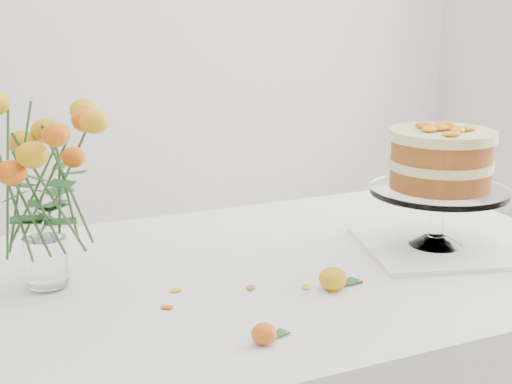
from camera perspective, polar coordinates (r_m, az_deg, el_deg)
table at (r=1.59m, az=2.11°, el=-8.53°), size 1.43×0.93×0.76m
napkin at (r=1.70m, az=14.14°, el=-4.26°), size 0.40×0.40×0.01m
cake_stand at (r=1.65m, az=14.55°, el=2.07°), size 0.31×0.31×0.28m
rose_vase at (r=1.42m, az=-16.94°, el=1.81°), size 0.31×0.31×0.41m
loose_rose_near at (r=1.42m, az=6.17°, el=-6.92°), size 0.10×0.05×0.05m
loose_rose_far at (r=1.20m, az=0.65°, el=-11.27°), size 0.08×0.04×0.04m
stray_petal_a at (r=1.42m, az=-0.41°, el=-7.68°), size 0.03×0.02×0.00m
stray_petal_b at (r=1.43m, az=3.95°, el=-7.58°), size 0.03×0.02×0.00m
stray_petal_c at (r=1.42m, az=6.16°, el=-7.86°), size 0.03×0.02×0.00m
stray_petal_d at (r=1.42m, az=-6.46°, el=-7.83°), size 0.03×0.02×0.00m
stray_petal_e at (r=1.35m, az=-7.15°, el=-9.13°), size 0.03×0.02×0.00m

